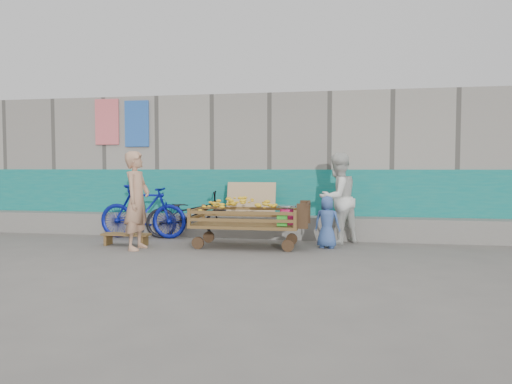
% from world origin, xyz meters
% --- Properties ---
extents(ground, '(80.00, 80.00, 0.00)m').
position_xyz_m(ground, '(0.00, 0.00, 0.00)').
color(ground, '#5F5B57').
rests_on(ground, ground).
extents(building_wall, '(12.00, 3.50, 3.00)m').
position_xyz_m(building_wall, '(-0.00, 4.05, 1.47)').
color(building_wall, gray).
rests_on(building_wall, ground).
extents(banana_cart, '(2.10, 0.96, 0.90)m').
position_xyz_m(banana_cart, '(0.36, 1.20, 0.61)').
color(banana_cart, brown).
rests_on(banana_cart, ground).
extents(bench, '(0.89, 0.27, 0.22)m').
position_xyz_m(bench, '(-1.83, 0.98, 0.16)').
color(bench, brown).
rests_on(bench, ground).
extents(vendor_man, '(0.42, 0.64, 1.73)m').
position_xyz_m(vendor_man, '(-1.44, 0.63, 0.86)').
color(vendor_man, tan).
rests_on(vendor_man, ground).
extents(woman, '(1.05, 1.05, 1.71)m').
position_xyz_m(woman, '(2.03, 1.86, 0.86)').
color(woman, silver).
rests_on(woman, ground).
extents(child, '(0.51, 0.38, 0.94)m').
position_xyz_m(child, '(1.84, 1.34, 0.47)').
color(child, '#375698').
rests_on(child, ground).
extents(bicycle_dark, '(1.92, 1.01, 0.96)m').
position_xyz_m(bicycle_dark, '(-0.92, 2.05, 0.48)').
color(bicycle_dark, black).
rests_on(bicycle_dark, ground).
extents(bicycle_blue, '(1.83, 0.57, 1.09)m').
position_xyz_m(bicycle_blue, '(-1.87, 1.85, 0.55)').
color(bicycle_blue, navy).
rests_on(bicycle_blue, ground).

